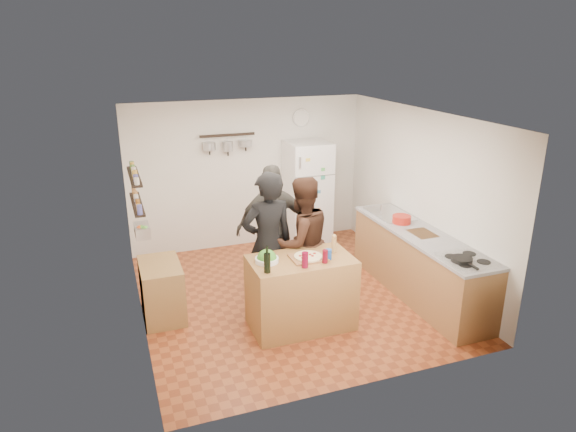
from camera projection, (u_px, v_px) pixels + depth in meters
name	position (u px, v px, depth m)	size (l,w,h in m)	color
room_shell	(281.00, 203.00, 7.14)	(4.20, 4.20, 4.20)	brown
prep_island	(301.00, 293.00, 6.31)	(1.25, 0.72, 0.91)	#A3753C
pizza_board	(308.00, 258.00, 6.17)	(0.42, 0.34, 0.02)	brown
pizza	(308.00, 256.00, 6.16)	(0.34, 0.34, 0.02)	beige
salad_bowl	(267.00, 260.00, 6.06)	(0.28, 0.28, 0.06)	silver
wine_bottle	(267.00, 263.00, 5.77)	(0.08, 0.08, 0.23)	black
wine_glass_near	(305.00, 260.00, 5.90)	(0.08, 0.08, 0.19)	#5B071D
wine_glass_far	(325.00, 256.00, 6.03)	(0.07, 0.07, 0.16)	#580714
pepper_mill	(334.00, 245.00, 6.32)	(0.06, 0.06, 0.19)	#A17843
salt_canister	(328.00, 254.00, 6.13)	(0.08, 0.08, 0.13)	navy
person_left	(268.00, 244.00, 6.51)	(0.69, 0.45, 1.89)	black
person_center	(301.00, 243.00, 6.72)	(0.86, 0.67, 1.77)	black
person_back	(274.00, 228.00, 7.18)	(1.06, 0.44, 1.81)	#32302D
counter_run	(419.00, 264.00, 7.11)	(0.63, 2.63, 0.90)	#9E7042
stove_top	(467.00, 260.00, 6.12)	(0.60, 0.62, 0.02)	white
skillet	(462.00, 259.00, 6.06)	(0.25, 0.25, 0.05)	black
sink	(390.00, 214.00, 7.72)	(0.50, 0.80, 0.03)	silver
cutting_board	(422.00, 234.00, 6.95)	(0.30, 0.40, 0.02)	brown
red_bowl	(402.00, 219.00, 7.32)	(0.26, 0.26, 0.11)	red
fridge	(307.00, 194.00, 8.77)	(0.70, 0.68, 1.80)	white
wall_clock	(301.00, 118.00, 8.66)	(0.30, 0.30, 0.03)	silver
spice_shelf_lower	(137.00, 204.00, 6.27)	(0.12, 1.00, 0.03)	black
spice_shelf_upper	(134.00, 176.00, 6.16)	(0.12, 1.00, 0.03)	black
produce_basket	(142.00, 230.00, 6.39)	(0.18, 0.35, 0.14)	silver
side_table	(162.00, 290.00, 6.56)	(0.50, 0.80, 0.73)	olive
pot_rack	(227.00, 135.00, 8.23)	(0.90, 0.04, 0.04)	black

